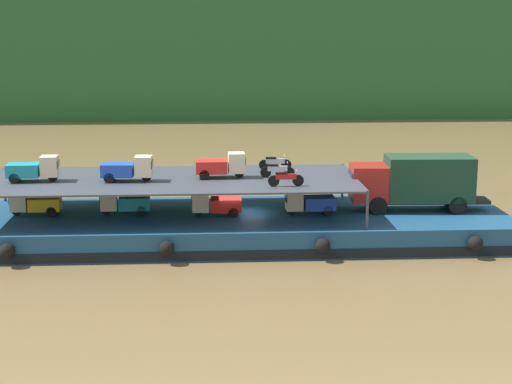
{
  "coord_description": "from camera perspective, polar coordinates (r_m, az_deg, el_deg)",
  "views": [
    {
      "loc": [
        -1.83,
        -44.18,
        12.16
      ],
      "look_at": [
        0.82,
        0.0,
        2.7
      ],
      "focal_mm": 57.17,
      "sensor_mm": 36.0,
      "label": 1
    }
  ],
  "objects": [
    {
      "name": "mini_truck_upper_fore",
      "position": [
        45.08,
        -2.44,
        1.87
      ],
      "size": [
        2.77,
        1.26,
        1.38
      ],
      "color": "red",
      "rests_on": "cargo_rack"
    },
    {
      "name": "mini_truck_lower_mid",
      "position": [
        44.82,
        -2.83,
        -0.8
      ],
      "size": [
        2.75,
        1.21,
        1.38
      ],
      "color": "red",
      "rests_on": "cargo_barge"
    },
    {
      "name": "mini_truck_upper_mid",
      "position": [
        44.59,
        -8.94,
        1.62
      ],
      "size": [
        2.78,
        1.27,
        1.38
      ],
      "color": "#1E47B7",
      "rests_on": "cargo_rack"
    },
    {
      "name": "mini_truck_lower_aft",
      "position": [
        45.71,
        -9.21,
        -0.69
      ],
      "size": [
        2.79,
        1.28,
        1.38
      ],
      "color": "teal",
      "rests_on": "cargo_barge"
    },
    {
      "name": "mini_truck_lower_stern",
      "position": [
        46.54,
        -15.24,
        -0.73
      ],
      "size": [
        2.77,
        1.25,
        1.38
      ],
      "color": "gold",
      "rests_on": "cargo_barge"
    },
    {
      "name": "mini_truck_upper_stern",
      "position": [
        45.61,
        -15.28,
        1.57
      ],
      "size": [
        2.78,
        1.26,
        1.38
      ],
      "color": "teal",
      "rests_on": "cargo_rack"
    },
    {
      "name": "cargo_barge",
      "position": [
        45.64,
        -1.03,
        -2.42
      ],
      "size": [
        29.59,
        9.39,
        1.5
      ],
      "color": "navy",
      "rests_on": "ground"
    },
    {
      "name": "ground_plane",
      "position": [
        45.86,
        -1.03,
        -3.31
      ],
      "size": [
        400.0,
        400.0,
        0.0
      ],
      "primitive_type": "plane",
      "color": "brown"
    },
    {
      "name": "covered_lorry",
      "position": [
        46.73,
        11.06,
        0.78
      ],
      "size": [
        7.92,
        2.54,
        3.1
      ],
      "color": "maroon",
      "rests_on": "cargo_barge"
    },
    {
      "name": "mini_truck_lower_fore",
      "position": [
        45.2,
        3.74,
        -0.7
      ],
      "size": [
        2.79,
        1.28,
        1.38
      ],
      "color": "#1E47B7",
      "rests_on": "cargo_barge"
    },
    {
      "name": "cargo_rack",
      "position": [
        45.08,
        -5.87,
        0.84
      ],
      "size": [
        20.39,
        7.97,
        2.0
      ],
      "color": "#383D47",
      "rests_on": "cargo_barge"
    },
    {
      "name": "motorcycle_upper_port",
      "position": [
        42.79,
        2.08,
        0.97
      ],
      "size": [
        1.9,
        0.55,
        0.87
      ],
      "color": "black",
      "rests_on": "cargo_rack"
    },
    {
      "name": "motorcycle_upper_centre",
      "position": [
        45.1,
        1.48,
        1.55
      ],
      "size": [
        1.9,
        0.55,
        0.87
      ],
      "color": "black",
      "rests_on": "cargo_rack"
    },
    {
      "name": "motorcycle_upper_stbd",
      "position": [
        47.45,
        1.32,
        2.08
      ],
      "size": [
        1.9,
        0.55,
        0.87
      ],
      "color": "black",
      "rests_on": "cargo_rack"
    }
  ]
}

